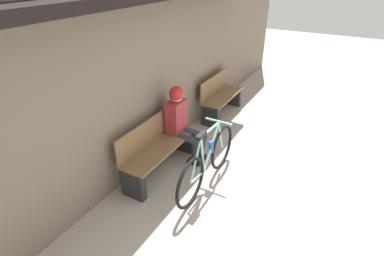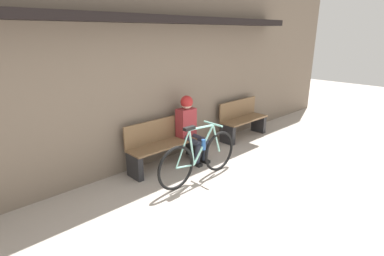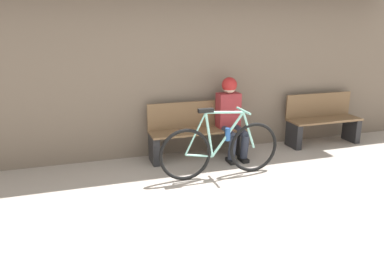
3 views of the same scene
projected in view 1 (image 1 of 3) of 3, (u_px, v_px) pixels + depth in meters
name	position (u px, v px, depth m)	size (l,w,h in m)	color
ground_plane	(339.00, 232.00, 3.59)	(24.00, 24.00, 0.00)	#ADA399
storefront_wall	(135.00, 62.00, 4.03)	(12.00, 0.56, 3.20)	#756656
park_bench_near	(158.00, 149.00, 4.48)	(1.44, 0.42, 0.84)	brown
bicycle	(208.00, 161.00, 4.20)	(1.68, 0.40, 0.94)	black
person_seated	(181.00, 119.00, 4.68)	(0.34, 0.61, 1.21)	#2D3342
park_bench_far	(221.00, 98.00, 6.21)	(1.25, 0.42, 0.84)	brown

